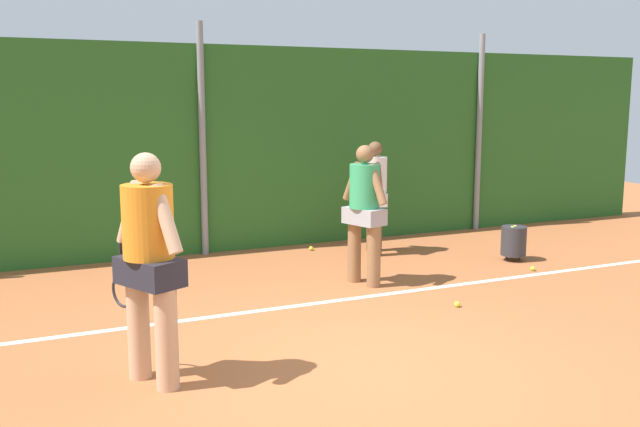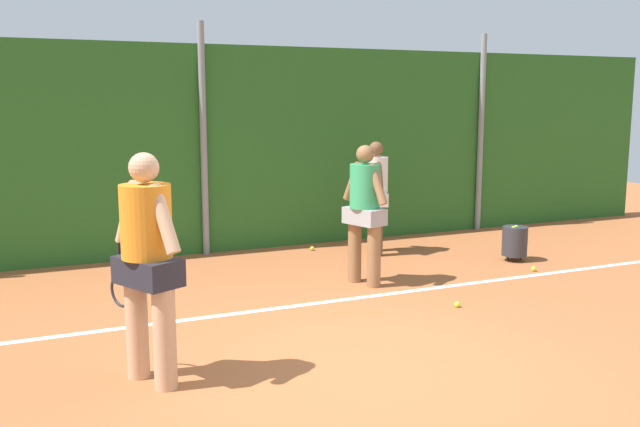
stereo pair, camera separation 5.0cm
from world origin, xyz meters
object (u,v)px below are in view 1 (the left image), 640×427
object	(u,v)px
player_midcourt	(364,207)
player_backcourt_far	(375,191)
tennis_ball_0	(311,248)
tennis_ball_7	(533,269)
player_foreground_near	(149,257)
ball_hopper	(514,241)
tennis_ball_5	(507,235)
tennis_ball_2	(515,248)
tennis_ball_3	(161,301)
tennis_ball_6	(457,304)

from	to	relation	value
player_midcourt	player_backcourt_far	size ratio (longest dim) A/B	1.04
player_backcourt_far	tennis_ball_0	xyz separation A→B (m)	(-0.79, 0.57, -0.92)
tennis_ball_0	tennis_ball_7	distance (m)	3.30
player_foreground_near	ball_hopper	bearing A→B (deg)	-93.42
player_backcourt_far	tennis_ball_5	size ratio (longest dim) A/B	25.59
player_backcourt_far	ball_hopper	world-z (taller)	player_backcourt_far
tennis_ball_0	tennis_ball_5	world-z (taller)	same
player_foreground_near	tennis_ball_2	world-z (taller)	player_foreground_near
player_midcourt	tennis_ball_5	size ratio (longest dim) A/B	26.56
player_backcourt_far	tennis_ball_2	distance (m)	2.40
ball_hopper	tennis_ball_0	world-z (taller)	ball_hopper
ball_hopper	player_foreground_near	bearing A→B (deg)	-157.68
tennis_ball_3	tennis_ball_6	size ratio (longest dim) A/B	1.00
tennis_ball_5	tennis_ball_7	world-z (taller)	same
player_midcourt	tennis_ball_7	distance (m)	2.62
ball_hopper	tennis_ball_5	bearing A→B (deg)	53.50
tennis_ball_3	tennis_ball_5	xyz separation A→B (m)	(6.14, 1.47, 0.00)
tennis_ball_3	tennis_ball_5	distance (m)	6.32
tennis_ball_3	player_foreground_near	bearing A→B (deg)	-103.06
tennis_ball_5	tennis_ball_3	bearing A→B (deg)	-166.52
player_foreground_near	tennis_ball_3	distance (m)	2.52
player_backcourt_far	tennis_ball_2	bearing A→B (deg)	-91.17
tennis_ball_2	tennis_ball_0	bearing A→B (deg)	156.72
tennis_ball_3	tennis_ball_2	bearing A→B (deg)	6.48
player_backcourt_far	tennis_ball_3	xyz separation A→B (m)	(-3.50, -1.32, -0.92)
tennis_ball_7	player_midcourt	bearing A→B (deg)	171.63
player_backcourt_far	tennis_ball_3	distance (m)	3.85
player_midcourt	player_backcourt_far	world-z (taller)	player_midcourt
tennis_ball_0	tennis_ball_3	size ratio (longest dim) A/B	1.00
player_backcourt_far	ball_hopper	size ratio (longest dim) A/B	3.29
player_foreground_near	ball_hopper	distance (m)	6.12
player_midcourt	ball_hopper	distance (m)	2.68
player_midcourt	tennis_ball_0	bearing A→B (deg)	-22.66
player_backcourt_far	tennis_ball_0	size ratio (longest dim) A/B	25.59
player_foreground_near	tennis_ball_5	distance (m)	7.70
player_foreground_near	tennis_ball_0	size ratio (longest dim) A/B	28.78
player_midcourt	tennis_ball_6	bearing A→B (deg)	-177.05
player_foreground_near	tennis_ball_5	bearing A→B (deg)	-86.59
player_foreground_near	ball_hopper	xyz separation A→B (m)	(5.62, 2.31, -0.77)
tennis_ball_3	tennis_ball_7	size ratio (longest dim) A/B	1.00
player_midcourt	tennis_ball_3	xyz separation A→B (m)	(-2.52, 0.20, -0.95)
ball_hopper	tennis_ball_7	xyz separation A→B (m)	(-0.17, -0.61, -0.26)
tennis_ball_0	tennis_ball_2	world-z (taller)	same
tennis_ball_7	ball_hopper	bearing A→B (deg)	74.55
tennis_ball_2	tennis_ball_5	bearing A→B (deg)	57.59
ball_hopper	tennis_ball_7	size ratio (longest dim) A/B	7.78
tennis_ball_3	tennis_ball_7	xyz separation A→B (m)	(4.93, -0.55, 0.00)
tennis_ball_0	tennis_ball_3	distance (m)	3.30
player_foreground_near	player_midcourt	size ratio (longest dim) A/B	1.08
tennis_ball_3	tennis_ball_6	world-z (taller)	same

